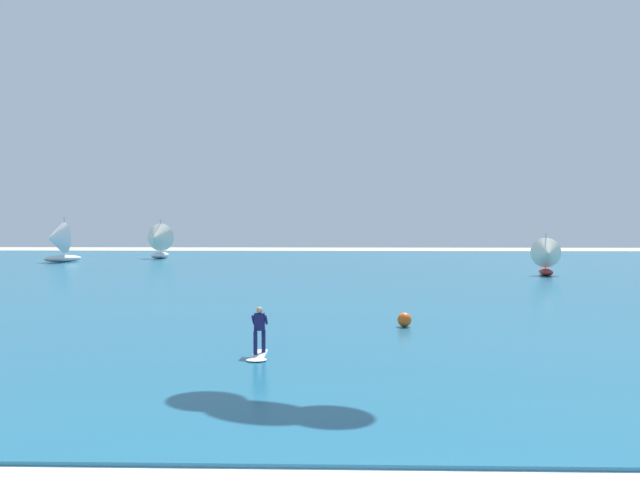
# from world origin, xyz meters

# --- Properties ---
(ocean) EXTENTS (160.00, 90.00, 0.10)m
(ocean) POSITION_xyz_m (0.00, 49.34, 0.05)
(ocean) COLOR #1E607F
(ocean) RESTS_ON ground
(shoreline_foam) EXTENTS (87.93, 2.03, 0.01)m
(shoreline_foam) POSITION_xyz_m (-0.55, 4.31, 0.01)
(shoreline_foam) COLOR white
(shoreline_foam) RESTS_ON ground
(kitesurfer) EXTENTS (0.71, 1.95, 1.67)m
(kitesurfer) POSITION_xyz_m (-2.92, 13.90, 0.70)
(kitesurfer) COLOR white
(kitesurfer) RESTS_ON ocean
(sailboat_leading) EXTENTS (4.57, 4.61, 5.20)m
(sailboat_leading) POSITION_xyz_m (-32.35, 63.87, 2.48)
(sailboat_leading) COLOR silver
(sailboat_leading) RESTS_ON ocean
(sailboat_mid_left) EXTENTS (2.74, 3.20, 3.67)m
(sailboat_mid_left) POSITION_xyz_m (17.94, 46.95, 1.78)
(sailboat_mid_left) COLOR maroon
(sailboat_mid_left) RESTS_ON ocean
(sailboat_mid_right) EXTENTS (3.81, 4.41, 5.03)m
(sailboat_mid_right) POSITION_xyz_m (-22.88, 71.57, 2.40)
(sailboat_mid_right) COLOR silver
(sailboat_mid_right) RESTS_ON ocean
(marker_buoy) EXTENTS (0.62, 0.62, 0.62)m
(marker_buoy) POSITION_xyz_m (2.74, 20.09, 0.41)
(marker_buoy) COLOR #E55919
(marker_buoy) RESTS_ON ocean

